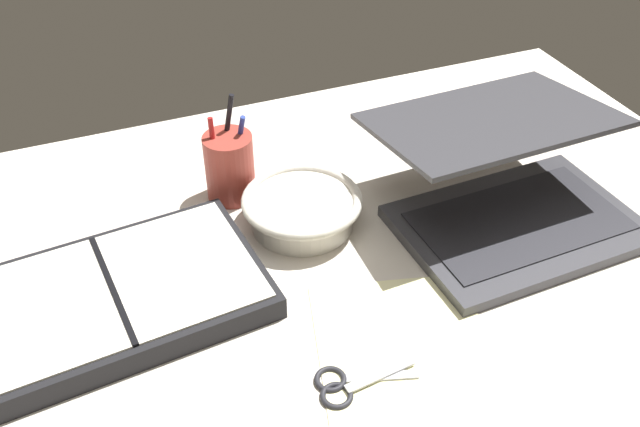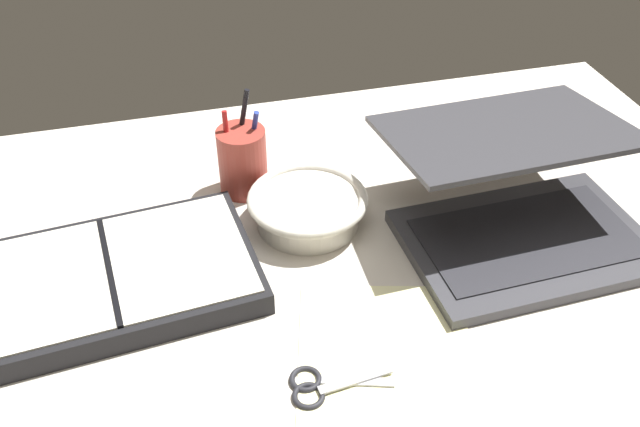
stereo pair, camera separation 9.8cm
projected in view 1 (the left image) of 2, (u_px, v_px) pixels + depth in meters
The scene contains 7 objects.
desk_top at pixel (330, 283), 98.54cm from camera, with size 140.00×100.00×2.00cm, color beige.
laptop at pixel (509, 189), 105.16cm from camera, with size 35.71×35.17×15.44cm.
bowl at pixel (302, 209), 105.39cm from camera, with size 17.93×17.93×5.20cm.
pen_cup at pixel (230, 166), 109.55cm from camera, with size 7.60×7.60×16.67cm.
planner at pixel (115, 298), 92.42cm from camera, with size 40.36×27.54×3.78cm.
scissors at pixel (345, 385), 83.24cm from camera, with size 12.43×6.33×0.80cm.
paper_sheet_front at pixel (409, 364), 85.97cm from camera, with size 21.41×29.25×0.16cm, color #F4EFB2.
Camera 1 is at (-27.93, -65.73, 69.60)cm, focal length 40.00 mm.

